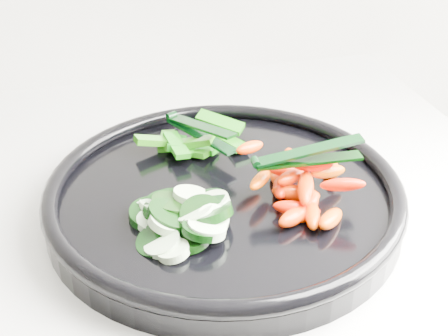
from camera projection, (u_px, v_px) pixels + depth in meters
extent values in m
cylinder|color=black|center=(224.00, 202.00, 0.66)|extent=(0.49, 0.49, 0.02)
torus|color=black|center=(224.00, 188.00, 0.65)|extent=(0.49, 0.49, 0.02)
cylinder|color=black|center=(159.00, 241.00, 0.58)|extent=(0.06, 0.06, 0.03)
cylinder|color=beige|center=(163.00, 244.00, 0.57)|extent=(0.04, 0.04, 0.02)
cylinder|color=black|center=(164.00, 215.00, 0.61)|extent=(0.06, 0.06, 0.03)
cylinder|color=beige|center=(155.00, 208.00, 0.62)|extent=(0.05, 0.05, 0.02)
cylinder|color=black|center=(165.00, 210.00, 0.62)|extent=(0.06, 0.06, 0.03)
cylinder|color=#CBEDBE|center=(147.00, 214.00, 0.61)|extent=(0.04, 0.04, 0.02)
cylinder|color=black|center=(190.00, 240.00, 0.58)|extent=(0.04, 0.04, 0.02)
cylinder|color=beige|center=(173.00, 251.00, 0.56)|extent=(0.04, 0.04, 0.02)
cylinder|color=black|center=(165.00, 202.00, 0.63)|extent=(0.05, 0.05, 0.02)
cylinder|color=#CEEBBC|center=(173.00, 209.00, 0.62)|extent=(0.04, 0.04, 0.02)
cylinder|color=black|center=(162.00, 219.00, 0.61)|extent=(0.05, 0.05, 0.01)
cylinder|color=#D7ECBD|center=(164.00, 219.00, 0.60)|extent=(0.05, 0.05, 0.02)
cylinder|color=black|center=(153.00, 215.00, 0.61)|extent=(0.06, 0.06, 0.02)
cylinder|color=beige|center=(151.00, 222.00, 0.60)|extent=(0.04, 0.04, 0.01)
cylinder|color=black|center=(166.00, 221.00, 0.60)|extent=(0.06, 0.06, 0.03)
cylinder|color=beige|center=(154.00, 217.00, 0.61)|extent=(0.04, 0.04, 0.02)
cylinder|color=black|center=(208.00, 214.00, 0.60)|extent=(0.05, 0.05, 0.03)
cylinder|color=beige|center=(195.00, 215.00, 0.59)|extent=(0.05, 0.05, 0.03)
cylinder|color=black|center=(172.00, 204.00, 0.61)|extent=(0.05, 0.05, 0.02)
cylinder|color=#DBF9C7|center=(191.00, 196.00, 0.62)|extent=(0.05, 0.05, 0.02)
cylinder|color=black|center=(171.00, 216.00, 0.59)|extent=(0.06, 0.06, 0.03)
cylinder|color=beige|center=(165.00, 222.00, 0.58)|extent=(0.04, 0.04, 0.02)
cylinder|color=black|center=(203.00, 216.00, 0.59)|extent=(0.06, 0.06, 0.03)
cylinder|color=#DBF5C4|center=(213.00, 220.00, 0.59)|extent=(0.04, 0.04, 0.02)
cylinder|color=black|center=(207.00, 201.00, 0.61)|extent=(0.05, 0.05, 0.02)
cylinder|color=beige|center=(212.00, 203.00, 0.61)|extent=(0.04, 0.04, 0.02)
cylinder|color=black|center=(202.00, 230.00, 0.57)|extent=(0.05, 0.05, 0.02)
cylinder|color=#D3F2C1|center=(207.00, 229.00, 0.57)|extent=(0.05, 0.05, 0.02)
ellipsoid|color=#E13D00|center=(309.00, 207.00, 0.62)|extent=(0.04, 0.04, 0.02)
ellipsoid|color=#F02500|center=(297.00, 209.00, 0.61)|extent=(0.05, 0.03, 0.02)
ellipsoid|color=#DF3900|center=(312.00, 215.00, 0.60)|extent=(0.03, 0.05, 0.02)
ellipsoid|color=#FF3200|center=(280.00, 180.00, 0.66)|extent=(0.02, 0.04, 0.02)
ellipsoid|color=#FB4500|center=(331.00, 219.00, 0.60)|extent=(0.05, 0.05, 0.03)
ellipsoid|color=#FF2500|center=(281.00, 187.00, 0.65)|extent=(0.03, 0.05, 0.02)
ellipsoid|color=#DB4400|center=(295.00, 216.00, 0.60)|extent=(0.05, 0.04, 0.02)
ellipsoid|color=#EF1E00|center=(296.00, 193.00, 0.64)|extent=(0.05, 0.03, 0.03)
ellipsoid|color=#E13C00|center=(331.00, 168.00, 0.68)|extent=(0.03, 0.05, 0.02)
ellipsoid|color=#EB4500|center=(291.00, 162.00, 0.69)|extent=(0.03, 0.05, 0.02)
ellipsoid|color=#FE5000|center=(261.00, 180.00, 0.63)|extent=(0.04, 0.04, 0.02)
ellipsoid|color=#E65C00|center=(328.00, 171.00, 0.65)|extent=(0.05, 0.03, 0.03)
ellipsoid|color=red|center=(290.00, 177.00, 0.64)|extent=(0.04, 0.03, 0.02)
ellipsoid|color=#F43500|center=(306.00, 188.00, 0.62)|extent=(0.04, 0.06, 0.02)
ellipsoid|color=#FF3400|center=(287.00, 171.00, 0.65)|extent=(0.04, 0.02, 0.02)
ellipsoid|color=#E04C00|center=(250.00, 147.00, 0.66)|extent=(0.04, 0.03, 0.02)
ellipsoid|color=#F21D00|center=(313.00, 165.00, 0.63)|extent=(0.04, 0.03, 0.02)
ellipsoid|color=red|center=(343.00, 185.00, 0.60)|extent=(0.05, 0.03, 0.02)
cube|color=#116309|center=(209.00, 149.00, 0.72)|extent=(0.05, 0.05, 0.02)
cube|color=#116309|center=(198.00, 150.00, 0.72)|extent=(0.05, 0.04, 0.02)
cube|color=#26750B|center=(233.00, 143.00, 0.73)|extent=(0.03, 0.06, 0.02)
cube|color=#0A690A|center=(201.00, 149.00, 0.72)|extent=(0.04, 0.04, 0.01)
cube|color=#206B0A|center=(197.00, 142.00, 0.74)|extent=(0.06, 0.04, 0.02)
cube|color=#14690A|center=(166.00, 141.00, 0.74)|extent=(0.03, 0.05, 0.01)
cube|color=#0E6E0A|center=(177.00, 142.00, 0.74)|extent=(0.04, 0.07, 0.03)
cube|color=#176109|center=(190.00, 143.00, 0.71)|extent=(0.06, 0.05, 0.03)
cube|color=#18690A|center=(157.00, 141.00, 0.72)|extent=(0.05, 0.02, 0.02)
cube|color=#176B0A|center=(176.00, 145.00, 0.71)|extent=(0.02, 0.06, 0.01)
cube|color=#1F6509|center=(220.00, 122.00, 0.76)|extent=(0.06, 0.05, 0.02)
cylinder|color=black|center=(255.00, 162.00, 0.61)|extent=(0.01, 0.01, 0.01)
cube|color=black|center=(309.00, 161.00, 0.62)|extent=(0.11, 0.02, 0.00)
cube|color=black|center=(310.00, 151.00, 0.62)|extent=(0.11, 0.02, 0.02)
cylinder|color=black|center=(172.00, 115.00, 0.75)|extent=(0.01, 0.01, 0.01)
cube|color=black|center=(201.00, 135.00, 0.72)|extent=(0.06, 0.11, 0.00)
cube|color=black|center=(201.00, 126.00, 0.71)|extent=(0.06, 0.10, 0.02)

